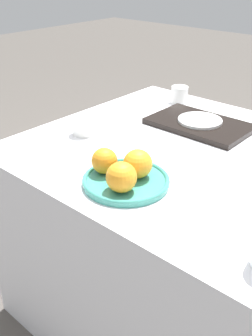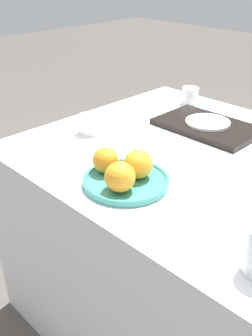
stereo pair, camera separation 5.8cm
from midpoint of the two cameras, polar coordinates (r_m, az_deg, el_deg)
ground_plane at (r=1.70m, az=9.77°, el=-20.24°), size 12.00×12.00×0.00m
table at (r=1.45m, az=10.94°, el=-10.86°), size 1.11×0.94×0.72m
fruit_platter at (r=1.07m, az=1.56°, el=-1.87°), size 0.24×0.24×0.02m
orange_0 at (r=1.06m, az=3.33°, el=0.55°), size 0.08×0.08×0.08m
orange_1 at (r=1.09m, az=-1.48°, el=1.13°), size 0.07×0.07×0.07m
orange_2 at (r=1.00m, az=0.79°, el=-1.34°), size 0.08×0.08×0.08m
serving_tray at (r=1.45m, az=12.86°, el=5.93°), size 0.36×0.23×0.02m
side_plate at (r=1.45m, az=12.93°, el=6.48°), size 0.16×0.16×0.01m
cup_0 at (r=1.38m, az=-4.02°, el=6.36°), size 0.08×0.08×0.07m
cup_1 at (r=1.69m, az=10.27°, el=10.27°), size 0.07×0.07×0.07m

